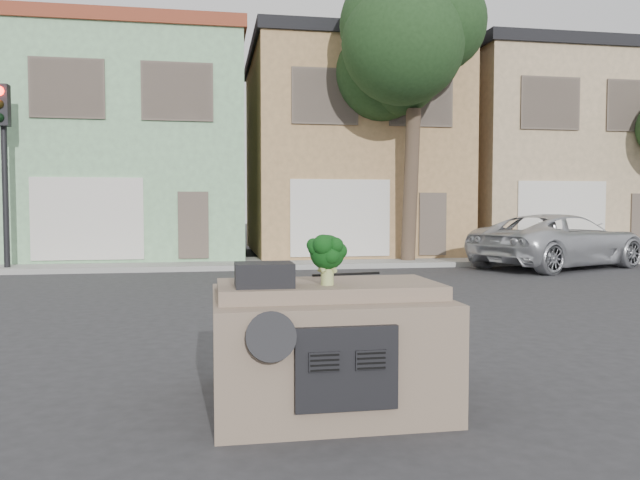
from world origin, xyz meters
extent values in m
plane|color=#303033|center=(0.00, 0.00, 0.00)|extent=(120.00, 120.00, 0.00)
cube|color=gray|center=(0.00, 10.50, 0.07)|extent=(40.00, 3.00, 0.15)
cube|color=#86BA89|center=(-3.50, 14.50, 3.77)|extent=(7.20, 8.20, 7.55)
cube|color=tan|center=(4.00, 14.50, 3.77)|extent=(7.20, 8.20, 7.55)
cube|color=tan|center=(11.50, 14.50, 3.77)|extent=(7.20, 8.20, 7.55)
imported|color=silver|center=(9.08, 8.28, 0.00)|extent=(6.27, 4.65, 1.58)
cube|color=black|center=(-6.50, 9.50, 2.55)|extent=(0.40, 0.40, 5.10)
cube|color=#1D3819|center=(5.00, 9.80, 4.25)|extent=(4.40, 4.00, 8.50)
cube|color=#786452|center=(0.00, -3.00, 0.56)|extent=(2.00, 1.80, 1.12)
cube|color=black|center=(-0.58, -3.35, 1.22)|extent=(0.48, 0.38, 0.20)
cube|color=black|center=(0.28, -2.62, 1.13)|extent=(0.69, 0.15, 0.02)
cube|color=black|center=(-0.04, -3.34, 1.34)|extent=(0.45, 0.45, 0.44)
camera|label=1|loc=(-1.01, -8.52, 1.78)|focal=35.00mm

